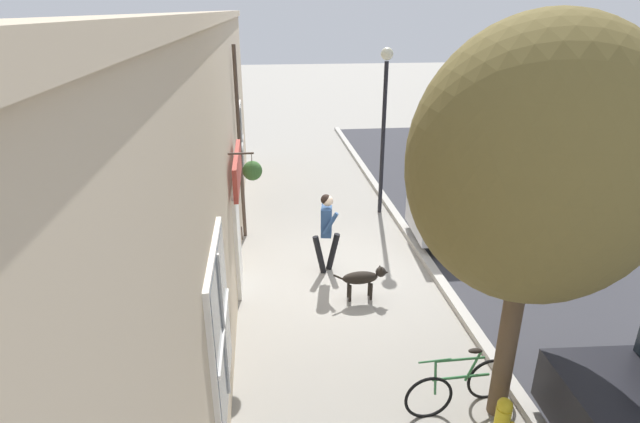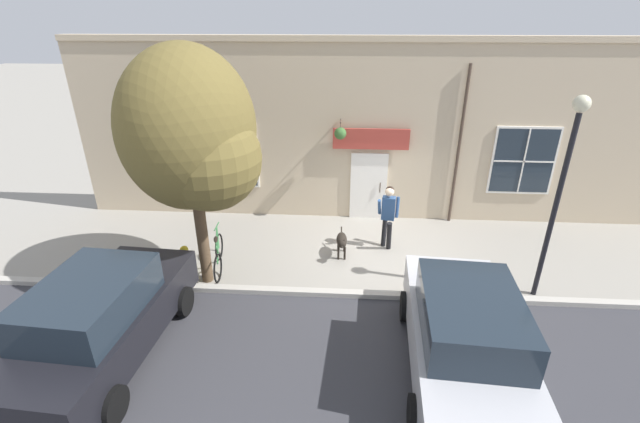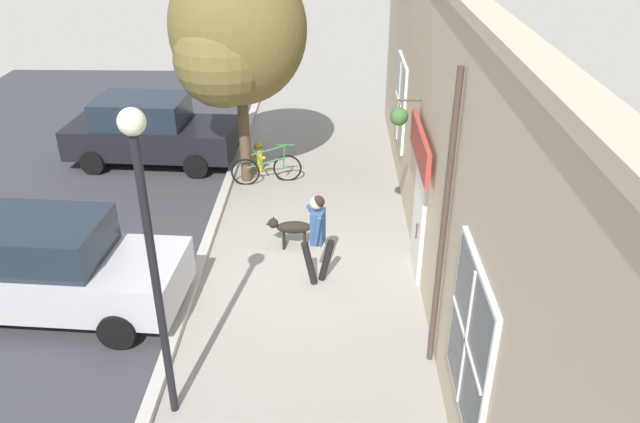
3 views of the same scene
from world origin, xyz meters
name	(u,v)px [view 1 (image 1 of 3)]	position (x,y,z in m)	size (l,w,h in m)	color
ground_plane	(342,275)	(0.00, 0.00, 0.00)	(90.00, 90.00, 0.00)	gray
curb_and_road	(593,259)	(5.85, 0.00, 0.02)	(10.10, 28.00, 0.12)	#B2ADA3
storefront_facade	(224,161)	(-2.34, -0.01, 2.65)	(0.95, 18.00, 5.31)	#C6B293
pedestrian_walking	(327,225)	(-0.31, 0.24, 1.09)	(0.64, 0.61, 1.79)	black
dog_on_leash	(363,278)	(0.27, -0.97, 0.46)	(1.11, 0.30, 0.69)	black
street_tree_by_curb	(537,172)	(1.65, -4.04, 3.54)	(3.08, 2.93, 5.39)	brown
leaning_bicycle	(460,386)	(1.05, -4.02, 0.38)	(1.71, 0.33, 1.01)	black
parked_car_mid_block	(505,209)	(4.17, 1.19, 0.88)	(4.40, 2.14, 1.75)	#B7B7BC
street_lamp	(384,108)	(1.64, 3.46, 2.95)	(0.32, 0.32, 4.47)	black
fire_hydrant	(502,422)	(1.33, -4.75, 0.40)	(0.34, 0.20, 0.77)	gold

